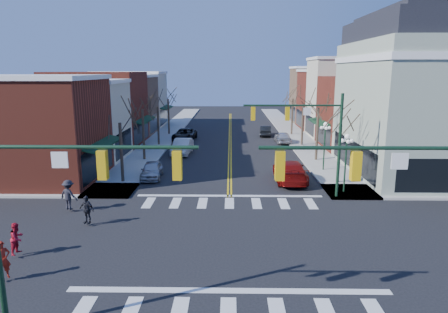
{
  "coord_description": "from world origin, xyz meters",
  "views": [
    {
      "loc": [
        0.06,
        -19.11,
        8.66
      ],
      "look_at": [
        -0.39,
        7.99,
        2.8
      ],
      "focal_mm": 32.0,
      "sensor_mm": 36.0,
      "label": 1
    }
  ],
  "objects_px": {
    "car_left_mid": "(182,147)",
    "pedestrian_dark_a": "(87,209)",
    "victorian_corner": "(429,95)",
    "car_right_near": "(290,171)",
    "lamppost_corner": "(346,153)",
    "car_right_far": "(266,131)",
    "car_left_far": "(185,135)",
    "pedestrian_dark_b": "(69,195)",
    "pedestrian_red_b": "(17,238)",
    "pedestrian_red_a": "(3,260)",
    "car_left_near": "(152,170)",
    "car_right_mid": "(283,137)",
    "lamppost_midblock": "(325,138)"
  },
  "relations": [
    {
      "from": "car_right_mid",
      "to": "car_right_far",
      "type": "relative_size",
      "value": 0.99
    },
    {
      "from": "victorian_corner",
      "to": "car_right_near",
      "type": "distance_m",
      "value": 13.37
    },
    {
      "from": "car_left_far",
      "to": "pedestrian_red_b",
      "type": "relative_size",
      "value": 3.52
    },
    {
      "from": "car_left_near",
      "to": "car_right_far",
      "type": "xyz_separation_m",
      "value": [
        11.2,
        21.9,
        0.01
      ]
    },
    {
      "from": "pedestrian_red_a",
      "to": "pedestrian_red_b",
      "type": "height_order",
      "value": "pedestrian_red_a"
    },
    {
      "from": "car_right_near",
      "to": "pedestrian_red_b",
      "type": "xyz_separation_m",
      "value": [
        -14.8,
        -13.41,
        0.08
      ]
    },
    {
      "from": "car_right_near",
      "to": "car_left_far",
      "type": "bearing_deg",
      "value": -59.98
    },
    {
      "from": "lamppost_midblock",
      "to": "pedestrian_dark_b",
      "type": "height_order",
      "value": "lamppost_midblock"
    },
    {
      "from": "pedestrian_red_b",
      "to": "pedestrian_red_a",
      "type": "bearing_deg",
      "value": -156.5
    },
    {
      "from": "lamppost_corner",
      "to": "car_right_far",
      "type": "bearing_deg",
      "value": 97.49
    },
    {
      "from": "car_left_far",
      "to": "car_right_far",
      "type": "xyz_separation_m",
      "value": [
        10.53,
        3.92,
        -0.06
      ]
    },
    {
      "from": "car_left_mid",
      "to": "car_right_near",
      "type": "relative_size",
      "value": 0.85
    },
    {
      "from": "lamppost_corner",
      "to": "car_left_far",
      "type": "distance_m",
      "value": 26.1
    },
    {
      "from": "car_left_mid",
      "to": "car_right_far",
      "type": "bearing_deg",
      "value": 54.9
    },
    {
      "from": "lamppost_corner",
      "to": "pedestrian_red_a",
      "type": "bearing_deg",
      "value": -144.54
    },
    {
      "from": "pedestrian_red_a",
      "to": "pedestrian_dark_a",
      "type": "xyz_separation_m",
      "value": [
        1.3,
        6.18,
        -0.01
      ]
    },
    {
      "from": "car_right_mid",
      "to": "pedestrian_red_a",
      "type": "bearing_deg",
      "value": 61.71
    },
    {
      "from": "pedestrian_dark_b",
      "to": "car_left_mid",
      "type": "bearing_deg",
      "value": -84.59
    },
    {
      "from": "lamppost_corner",
      "to": "pedestrian_dark_a",
      "type": "xyz_separation_m",
      "value": [
        -16.27,
        -6.34,
        -2.0
      ]
    },
    {
      "from": "victorian_corner",
      "to": "car_right_far",
      "type": "distance_m",
      "value": 23.82
    },
    {
      "from": "car_left_mid",
      "to": "car_right_mid",
      "type": "bearing_deg",
      "value": 34.43
    },
    {
      "from": "car_right_far",
      "to": "pedestrian_red_b",
      "type": "height_order",
      "value": "pedestrian_red_b"
    },
    {
      "from": "victorian_corner",
      "to": "lamppost_midblock",
      "type": "distance_m",
      "value": 9.1
    },
    {
      "from": "pedestrian_red_a",
      "to": "pedestrian_red_b",
      "type": "distance_m",
      "value": 2.39
    },
    {
      "from": "car_right_far",
      "to": "pedestrian_red_b",
      "type": "xyz_separation_m",
      "value": [
        -14.8,
        -36.09,
        0.23
      ]
    },
    {
      "from": "pedestrian_dark_b",
      "to": "car_left_near",
      "type": "bearing_deg",
      "value": -92.99
    },
    {
      "from": "car_left_far",
      "to": "pedestrian_dark_b",
      "type": "relative_size",
      "value": 2.84
    },
    {
      "from": "car_right_mid",
      "to": "pedestrian_red_a",
      "type": "height_order",
      "value": "pedestrian_red_a"
    },
    {
      "from": "lamppost_corner",
      "to": "car_left_mid",
      "type": "xyz_separation_m",
      "value": [
        -13.23,
        13.58,
        -2.16
      ]
    },
    {
      "from": "car_left_mid",
      "to": "car_left_far",
      "type": "distance_m",
      "value": 8.41
    },
    {
      "from": "lamppost_corner",
      "to": "car_left_far",
      "type": "relative_size",
      "value": 0.8
    },
    {
      "from": "car_left_far",
      "to": "pedestrian_red_b",
      "type": "xyz_separation_m",
      "value": [
        -4.27,
        -32.17,
        0.17
      ]
    },
    {
      "from": "victorian_corner",
      "to": "car_right_near",
      "type": "bearing_deg",
      "value": -166.52
    },
    {
      "from": "victorian_corner",
      "to": "pedestrian_red_b",
      "type": "relative_size",
      "value": 9.3
    },
    {
      "from": "victorian_corner",
      "to": "pedestrian_dark_a",
      "type": "bearing_deg",
      "value": -153.33
    },
    {
      "from": "car_left_mid",
      "to": "pedestrian_dark_a",
      "type": "bearing_deg",
      "value": -95.14
    },
    {
      "from": "pedestrian_dark_a",
      "to": "pedestrian_dark_b",
      "type": "height_order",
      "value": "pedestrian_dark_b"
    },
    {
      "from": "car_right_mid",
      "to": "victorian_corner",
      "type": "bearing_deg",
      "value": 122.33
    },
    {
      "from": "car_left_near",
      "to": "pedestrian_dark_b",
      "type": "height_order",
      "value": "pedestrian_dark_b"
    },
    {
      "from": "car_left_far",
      "to": "pedestrian_dark_a",
      "type": "relative_size",
      "value": 3.32
    },
    {
      "from": "car_left_mid",
      "to": "car_right_far",
      "type": "relative_size",
      "value": 1.17
    },
    {
      "from": "car_right_far",
      "to": "car_left_near",
      "type": "bearing_deg",
      "value": 68.7
    },
    {
      "from": "lamppost_corner",
      "to": "car_left_mid",
      "type": "bearing_deg",
      "value": 134.26
    },
    {
      "from": "lamppost_corner",
      "to": "car_left_far",
      "type": "bearing_deg",
      "value": 122.4
    },
    {
      "from": "car_left_far",
      "to": "car_right_mid",
      "type": "distance_m",
      "value": 12.23
    },
    {
      "from": "victorian_corner",
      "to": "car_right_far",
      "type": "height_order",
      "value": "victorian_corner"
    },
    {
      "from": "lamppost_midblock",
      "to": "pedestrian_dark_b",
      "type": "bearing_deg",
      "value": -149.85
    },
    {
      "from": "car_left_near",
      "to": "pedestrian_dark_b",
      "type": "distance_m",
      "value": 8.82
    },
    {
      "from": "lamppost_corner",
      "to": "car_left_mid",
      "type": "distance_m",
      "value": 19.08
    },
    {
      "from": "car_left_far",
      "to": "pedestrian_red_b",
      "type": "distance_m",
      "value": 32.46
    }
  ]
}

